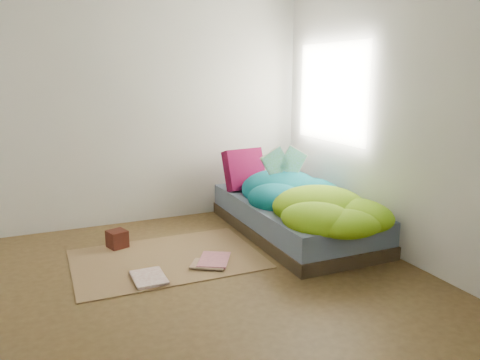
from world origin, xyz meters
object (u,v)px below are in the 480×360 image
(wooden_box, at_px, (117,239))
(pillow_magenta, at_px, (244,169))
(bed, at_px, (294,217))
(open_book, at_px, (285,152))
(floor_book_b, at_px, (200,260))
(floor_book_a, at_px, (133,281))

(wooden_box, bearing_deg, pillow_magenta, 14.45)
(bed, distance_m, wooden_box, 1.75)
(open_book, height_order, floor_book_b, open_book)
(floor_book_b, bearing_deg, open_book, 55.76)
(open_book, bearing_deg, bed, -85.12)
(wooden_box, distance_m, floor_book_a, 0.81)
(pillow_magenta, bearing_deg, bed, -75.46)
(pillow_magenta, xyz_separation_m, floor_book_a, (-1.47, -1.19, -0.54))
(bed, distance_m, pillow_magenta, 0.81)
(bed, xyz_separation_m, pillow_magenta, (-0.26, 0.66, 0.39))
(floor_book_a, bearing_deg, floor_book_b, 16.28)
(pillow_magenta, distance_m, floor_book_b, 1.44)
(bed, relative_size, floor_book_a, 5.95)
(pillow_magenta, xyz_separation_m, open_book, (0.25, -0.45, 0.24))
(open_book, xyz_separation_m, floor_book_b, (-1.13, -0.56, -0.78))
(bed, bearing_deg, pillow_magenta, 111.50)
(pillow_magenta, height_order, wooden_box, pillow_magenta)
(bed, bearing_deg, floor_book_b, -162.64)
(bed, height_order, floor_book_a, bed)
(open_book, distance_m, floor_book_a, 2.04)
(wooden_box, height_order, floor_book_a, wooden_box)
(pillow_magenta, bearing_deg, floor_book_a, -148.08)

